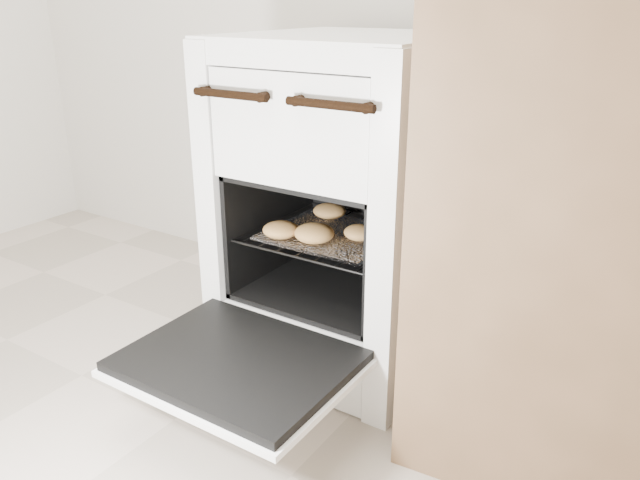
% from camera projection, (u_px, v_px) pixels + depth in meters
% --- Properties ---
extents(stove, '(0.54, 0.60, 0.83)m').
position_uv_depth(stove, '(348.00, 208.00, 1.61)').
color(stove, silver).
rests_on(stove, ground).
extents(oven_door, '(0.49, 0.38, 0.03)m').
position_uv_depth(oven_door, '(238.00, 364.00, 1.34)').
color(oven_door, black).
rests_on(oven_door, stove).
extents(oven_rack, '(0.39, 0.38, 0.01)m').
position_uv_depth(oven_rack, '(335.00, 234.00, 1.58)').
color(oven_rack, black).
rests_on(oven_rack, stove).
extents(foil_sheet, '(0.31, 0.27, 0.01)m').
position_uv_depth(foil_sheet, '(332.00, 234.00, 1.57)').
color(foil_sheet, white).
rests_on(foil_sheet, oven_rack).
extents(baked_rolls, '(0.27, 0.29, 0.04)m').
position_uv_depth(baked_rolls, '(318.00, 226.00, 1.55)').
color(baked_rolls, tan).
rests_on(baked_rolls, foil_sheet).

